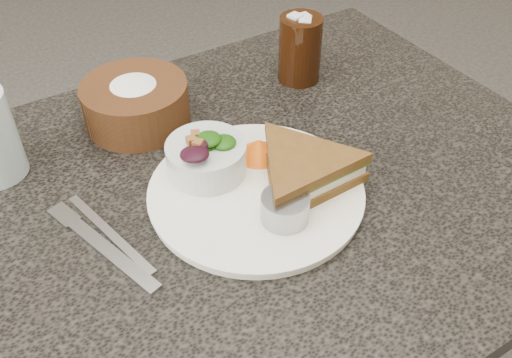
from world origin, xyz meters
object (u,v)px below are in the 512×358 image
object	(u,v)px
dining_table	(231,348)
dinner_plate	(256,193)
salad_bowl	(206,153)
sandwich	(303,170)
bread_basket	(135,97)
cola_glass	(300,46)
dressing_ramekin	(285,208)

from	to	relation	value
dining_table	dinner_plate	size ratio (longest dim) A/B	3.58
dinner_plate	salad_bowl	size ratio (longest dim) A/B	2.61
sandwich	salad_bowl	distance (m)	0.13
dining_table	sandwich	world-z (taller)	sandwich
dining_table	bread_basket	size ratio (longest dim) A/B	6.31
dining_table	cola_glass	bearing A→B (deg)	36.46
dining_table	bread_basket	distance (m)	0.47
dinner_plate	bread_basket	size ratio (longest dim) A/B	1.77
dinner_plate	cola_glass	size ratio (longest dim) A/B	2.30
dressing_ramekin	sandwich	bearing A→B (deg)	36.22
salad_bowl	sandwich	bearing A→B (deg)	-43.38
cola_glass	dinner_plate	bearing A→B (deg)	-135.52
dining_table	cola_glass	distance (m)	0.54
dinner_plate	dressing_ramekin	bearing A→B (deg)	-88.30
dinner_plate	dressing_ramekin	size ratio (longest dim) A/B	4.67
dinner_plate	dressing_ramekin	xyz separation A→B (m)	(0.00, -0.06, 0.02)
dining_table	sandwich	bearing A→B (deg)	-28.17
dining_table	salad_bowl	size ratio (longest dim) A/B	9.34
salad_bowl	dressing_ramekin	distance (m)	0.14
cola_glass	salad_bowl	bearing A→B (deg)	-150.03
bread_basket	cola_glass	distance (m)	0.28
sandwich	salad_bowl	xyz separation A→B (m)	(-0.09, 0.09, 0.01)
sandwich	salad_bowl	bearing A→B (deg)	134.43
dressing_ramekin	cola_glass	xyz separation A→B (m)	(0.21, 0.27, 0.03)
sandwich	dinner_plate	bearing A→B (deg)	155.78
bread_basket	dressing_ramekin	bearing A→B (deg)	-77.29
sandwich	dressing_ramekin	world-z (taller)	sandwich
dinner_plate	bread_basket	xyz separation A→B (m)	(-0.07, 0.24, 0.04)
dining_table	salad_bowl	xyz separation A→B (m)	(-0.00, 0.04, 0.42)
dinner_plate	salad_bowl	distance (m)	0.08
dressing_ramekin	bread_basket	world-z (taller)	bread_basket
dining_table	sandwich	size ratio (longest dim) A/B	5.65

